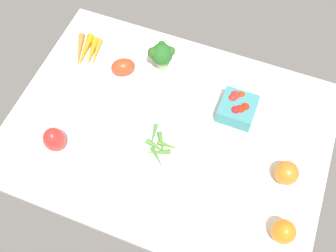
% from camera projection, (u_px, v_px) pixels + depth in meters
% --- Properties ---
extents(tablecloth, '(1.04, 0.76, 0.02)m').
position_uv_depth(tablecloth, '(168.00, 130.00, 1.30)').
color(tablecloth, white).
rests_on(tablecloth, ground).
extents(berry_basket, '(0.12, 0.12, 0.07)m').
position_uv_depth(berry_basket, '(237.00, 108.00, 1.30)').
color(berry_basket, teal).
rests_on(berry_basket, tablecloth).
extents(roma_tomato, '(0.10, 0.10, 0.06)m').
position_uv_depth(roma_tomato, '(123.00, 67.00, 1.38)').
color(roma_tomato, red).
rests_on(roma_tomato, tablecloth).
extents(bell_pepper_orange, '(0.08, 0.08, 0.08)m').
position_uv_depth(bell_pepper_orange, '(283.00, 232.00, 1.09)').
color(bell_pepper_orange, orange).
rests_on(bell_pepper_orange, tablecloth).
extents(okra_pile, '(0.11, 0.14, 0.02)m').
position_uv_depth(okra_pile, '(159.00, 146.00, 1.25)').
color(okra_pile, '#498639').
rests_on(okra_pile, tablecloth).
extents(bell_pepper_red, '(0.10, 0.10, 0.09)m').
position_uv_depth(bell_pepper_red, '(54.00, 139.00, 1.22)').
color(bell_pepper_red, red).
rests_on(bell_pepper_red, tablecloth).
extents(heirloom_tomato_orange, '(0.07, 0.07, 0.07)m').
position_uv_depth(heirloom_tomato_orange, '(286.00, 173.00, 1.18)').
color(heirloom_tomato_orange, orange).
rests_on(heirloom_tomato_orange, tablecloth).
extents(carrot_bunch, '(0.12, 0.15, 0.03)m').
position_uv_depth(carrot_bunch, '(87.00, 51.00, 1.43)').
color(carrot_bunch, orange).
rests_on(carrot_bunch, tablecloth).
extents(broccoli_head, '(0.09, 0.08, 0.11)m').
position_uv_depth(broccoli_head, '(161.00, 54.00, 1.36)').
color(broccoli_head, '#92C380').
rests_on(broccoli_head, tablecloth).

